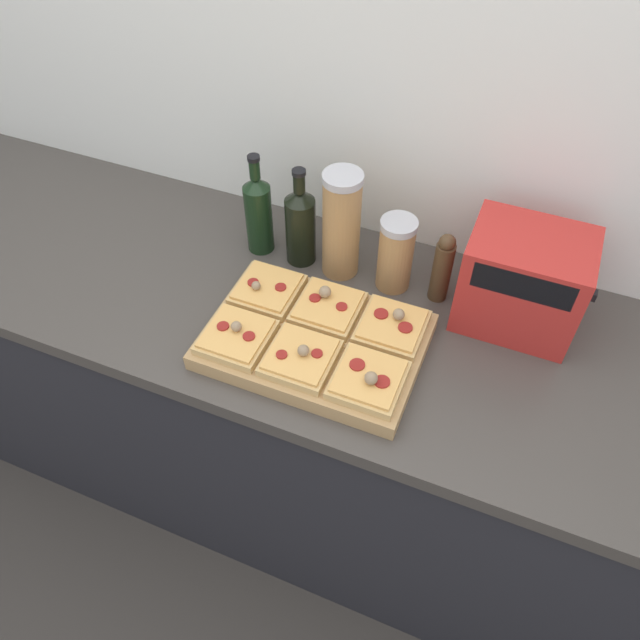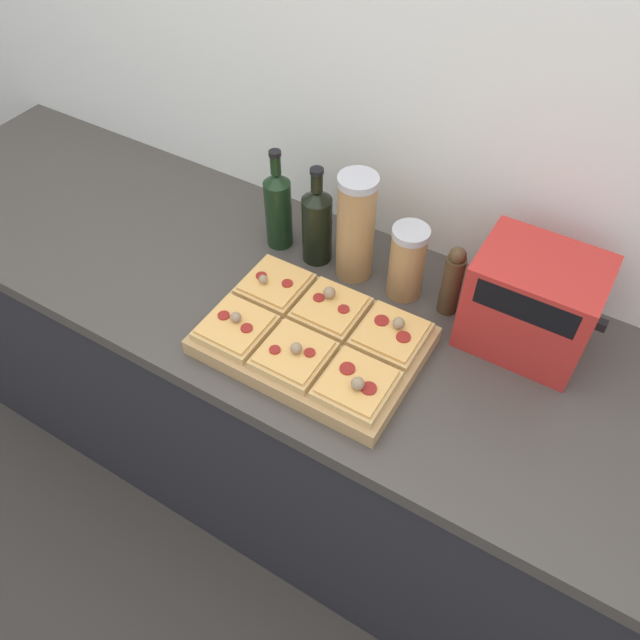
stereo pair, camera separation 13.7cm
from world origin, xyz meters
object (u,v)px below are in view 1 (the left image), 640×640
olive_oil_bottle (258,212)px  grain_jar_tall (341,225)px  cutting_board (315,341)px  toaster_oven (523,281)px  wine_bottle (300,225)px  pepper_mill (442,268)px  grain_jar_short (396,254)px

olive_oil_bottle → grain_jar_tall: (0.22, 0.00, 0.03)m
cutting_board → toaster_oven: size_ratio=1.67×
wine_bottle → pepper_mill: (0.36, 0.00, -0.02)m
grain_jar_short → pepper_mill: bearing=-0.0°
wine_bottle → grain_jar_tall: bearing=0.0°
olive_oil_bottle → pepper_mill: 0.47m
olive_oil_bottle → grain_jar_tall: size_ratio=0.97×
wine_bottle → grain_jar_short: wine_bottle is taller
cutting_board → grain_jar_tall: (-0.04, 0.26, 0.12)m
cutting_board → pepper_mill: pepper_mill is taller
cutting_board → toaster_oven: 0.48m
pepper_mill → olive_oil_bottle: bearing=180.0°
grain_jar_short → toaster_oven: size_ratio=0.68×
cutting_board → grain_jar_short: (0.10, 0.26, 0.08)m
cutting_board → olive_oil_bottle: (-0.26, 0.26, 0.09)m
cutting_board → toaster_oven: (0.39, 0.26, 0.10)m
grain_jar_tall → pepper_mill: grain_jar_tall is taller
cutting_board → grain_jar_tall: grain_jar_tall is taller
grain_jar_short → toaster_oven: 0.29m
grain_jar_short → toaster_oven: toaster_oven is taller
pepper_mill → grain_jar_short: bearing=180.0°
grain_jar_tall → grain_jar_short: 0.14m
grain_jar_short → wine_bottle: bearing=-180.0°
pepper_mill → toaster_oven: (0.18, -0.00, 0.02)m
toaster_oven → grain_jar_short: bearing=179.8°
wine_bottle → olive_oil_bottle: bearing=180.0°
olive_oil_bottle → wine_bottle: (0.11, -0.00, -0.00)m
wine_bottle → pepper_mill: wine_bottle is taller
grain_jar_short → pepper_mill: (0.11, -0.00, -0.00)m
cutting_board → pepper_mill: (0.21, 0.26, 0.07)m
grain_jar_tall → pepper_mill: bearing=-0.0°
pepper_mill → toaster_oven: bearing=-0.3°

